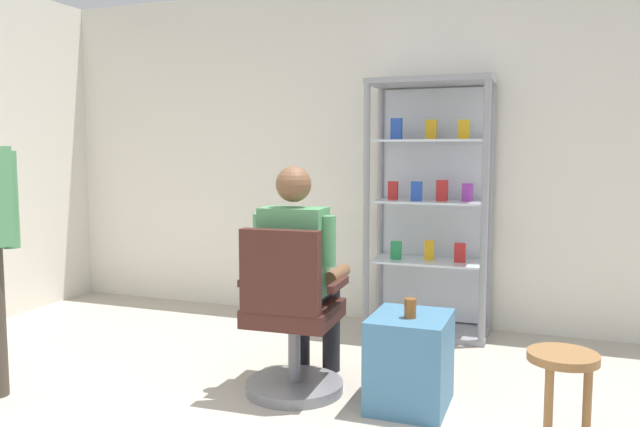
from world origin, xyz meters
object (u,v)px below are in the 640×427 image
(display_cabinet_main, at_px, (430,206))
(tea_glass, at_px, (410,308))
(storage_crate, at_px, (410,361))
(office_chair, at_px, (291,327))
(seated_shopkeeper, at_px, (300,266))
(wooden_stool, at_px, (562,372))

(display_cabinet_main, relative_size, tea_glass, 18.37)
(storage_crate, relative_size, tea_glass, 4.83)
(office_chair, distance_m, tea_glass, 0.69)
(storage_crate, bearing_deg, seated_shopkeeper, 173.07)
(seated_shopkeeper, bearing_deg, wooden_stool, -12.35)
(storage_crate, height_order, wooden_stool, storage_crate)
(seated_shopkeeper, xyz_separation_m, tea_glass, (0.68, -0.13, -0.16))
(display_cabinet_main, xyz_separation_m, office_chair, (-0.49, -1.55, -0.57))
(office_chair, bearing_deg, tea_glass, 2.82)
(seated_shopkeeper, xyz_separation_m, storage_crate, (0.67, -0.08, -0.46))
(office_chair, distance_m, seated_shopkeeper, 0.36)
(office_chair, height_order, wooden_stool, office_chair)
(office_chair, height_order, tea_glass, office_chair)
(office_chair, bearing_deg, wooden_stool, -5.99)
(seated_shopkeeper, bearing_deg, display_cabinet_main, 70.26)
(wooden_stool, bearing_deg, seated_shopkeeper, 167.65)
(office_chair, distance_m, storage_crate, 0.68)
(storage_crate, bearing_deg, tea_glass, -80.60)
(office_chair, relative_size, storage_crate, 1.92)
(display_cabinet_main, bearing_deg, wooden_stool, -61.28)
(seated_shopkeeper, bearing_deg, office_chair, -87.49)
(display_cabinet_main, relative_size, seated_shopkeeper, 1.47)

